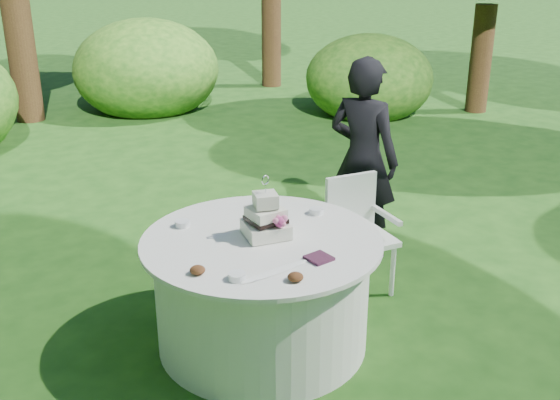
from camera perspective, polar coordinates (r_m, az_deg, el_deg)
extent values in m
plane|color=#173E11|center=(4.59, -1.52, -12.15)|extent=(80.00, 80.00, 0.00)
cube|color=#441D33|center=(3.94, 3.41, -5.06)|extent=(0.14, 0.14, 0.02)
ellipsoid|color=white|center=(3.79, -0.45, -6.24)|extent=(0.48, 0.07, 0.01)
imported|color=black|center=(5.51, 7.23, 3.51)|extent=(0.58, 0.72, 1.72)
cylinder|color=silver|center=(4.39, -1.56, -8.12)|extent=(1.40, 1.40, 0.74)
cylinder|color=white|center=(4.22, -1.62, -3.56)|extent=(1.56, 1.56, 0.03)
cube|color=white|center=(4.23, -1.24, -2.52)|extent=(0.34, 0.34, 0.09)
cube|color=silver|center=(4.19, -1.26, -1.27)|extent=(0.23, 0.23, 0.09)
cube|color=white|center=(4.15, -1.27, 0.01)|extent=(0.19, 0.19, 0.09)
cube|color=black|center=(4.20, -1.25, -1.71)|extent=(0.24, 0.24, 0.03)
sphere|color=#BD377D|center=(4.11, -0.03, -1.93)|extent=(0.07, 0.07, 0.07)
cylinder|color=silver|center=(4.12, -1.27, 0.98)|extent=(0.01, 0.01, 0.05)
torus|color=silver|center=(4.10, -1.28, 1.76)|extent=(0.07, 0.02, 0.07)
cube|color=white|center=(5.03, 7.18, -3.37)|extent=(0.52, 0.52, 0.04)
cube|color=white|center=(5.09, 6.16, -0.09)|extent=(0.43, 0.14, 0.43)
cylinder|color=white|center=(4.92, 6.38, -6.94)|extent=(0.04, 0.04, 0.42)
cylinder|color=silver|center=(5.09, 9.78, -6.11)|extent=(0.04, 0.04, 0.42)
cylinder|color=white|center=(5.19, 4.41, -5.30)|extent=(0.04, 0.04, 0.42)
cylinder|color=white|center=(5.35, 7.69, -4.57)|extent=(0.04, 0.04, 0.42)
cube|color=white|center=(4.87, 5.21, -2.10)|extent=(0.12, 0.39, 0.04)
cube|color=silver|center=(5.08, 9.24, -1.31)|extent=(0.12, 0.39, 0.04)
cylinder|color=white|center=(4.43, -8.49, -2.05)|extent=(0.10, 0.10, 0.04)
cylinder|color=white|center=(4.59, 3.19, -0.96)|extent=(0.10, 0.10, 0.04)
cylinder|color=white|center=(3.71, -3.76, -6.65)|extent=(0.10, 0.10, 0.04)
ellipsoid|color=#562D16|center=(3.79, -7.20, -6.06)|extent=(0.09, 0.09, 0.05)
ellipsoid|color=#562D16|center=(4.70, -1.20, -0.33)|extent=(0.09, 0.09, 0.05)
ellipsoid|color=#562D16|center=(3.69, 1.35, -6.71)|extent=(0.09, 0.09, 0.05)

